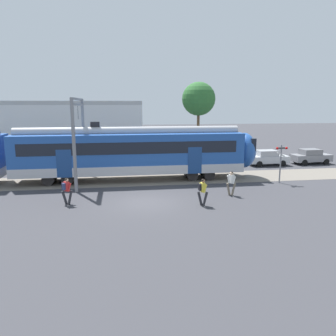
{
  "coord_description": "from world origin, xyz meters",
  "views": [
    {
      "loc": [
        -1.54,
        -19.78,
        6.07
      ],
      "look_at": [
        1.83,
        2.88,
        1.6
      ],
      "focal_mm": 35.0,
      "sensor_mm": 36.0,
      "label": 1
    }
  ],
  "objects_px": {
    "pedestrian_red": "(66,189)",
    "pedestrian_yellow": "(202,190)",
    "pedestrian_white": "(231,181)",
    "commuter_train": "(19,155)",
    "parked_car_silver": "(268,158)",
    "crossing_signal": "(281,158)",
    "parked_car_grey": "(311,156)"
  },
  "relations": [
    {
      "from": "pedestrian_yellow",
      "to": "crossing_signal",
      "type": "relative_size",
      "value": 0.56
    },
    {
      "from": "pedestrian_white",
      "to": "parked_car_grey",
      "type": "distance_m",
      "value": 15.95
    },
    {
      "from": "parked_car_silver",
      "to": "pedestrian_yellow",
      "type": "bearing_deg",
      "value": -129.22
    },
    {
      "from": "crossing_signal",
      "to": "pedestrian_white",
      "type": "bearing_deg",
      "value": -149.87
    },
    {
      "from": "pedestrian_red",
      "to": "pedestrian_yellow",
      "type": "distance_m",
      "value": 8.3
    },
    {
      "from": "parked_car_silver",
      "to": "parked_car_grey",
      "type": "distance_m",
      "value": 4.83
    },
    {
      "from": "commuter_train",
      "to": "pedestrian_white",
      "type": "distance_m",
      "value": 16.1
    },
    {
      "from": "pedestrian_white",
      "to": "parked_car_silver",
      "type": "distance_m",
      "value": 12.52
    },
    {
      "from": "commuter_train",
      "to": "parked_car_silver",
      "type": "distance_m",
      "value": 22.89
    },
    {
      "from": "pedestrian_red",
      "to": "parked_car_silver",
      "type": "height_order",
      "value": "pedestrian_red"
    },
    {
      "from": "parked_car_grey",
      "to": "crossing_signal",
      "type": "bearing_deg",
      "value": -134.1
    },
    {
      "from": "commuter_train",
      "to": "pedestrian_white",
      "type": "xyz_separation_m",
      "value": [
        15.04,
        -5.6,
        -1.29
      ]
    },
    {
      "from": "pedestrian_red",
      "to": "parked_car_grey",
      "type": "distance_m",
      "value": 25.25
    },
    {
      "from": "commuter_train",
      "to": "crossing_signal",
      "type": "height_order",
      "value": "commuter_train"
    },
    {
      "from": "parked_car_silver",
      "to": "crossing_signal",
      "type": "distance_m",
      "value": 7.72
    },
    {
      "from": "parked_car_grey",
      "to": "commuter_train",
      "type": "bearing_deg",
      "value": -170.17
    },
    {
      "from": "pedestrian_yellow",
      "to": "pedestrian_white",
      "type": "relative_size",
      "value": 1.0
    },
    {
      "from": "commuter_train",
      "to": "crossing_signal",
      "type": "xyz_separation_m",
      "value": [
        20.01,
        -2.71,
        -0.24
      ]
    },
    {
      "from": "parked_car_grey",
      "to": "pedestrian_red",
      "type": "bearing_deg",
      "value": -154.71
    },
    {
      "from": "parked_car_silver",
      "to": "parked_car_grey",
      "type": "height_order",
      "value": "same"
    },
    {
      "from": "pedestrian_yellow",
      "to": "commuter_train",
      "type": "bearing_deg",
      "value": 149.13
    },
    {
      "from": "pedestrian_yellow",
      "to": "pedestrian_red",
      "type": "bearing_deg",
      "value": 170.08
    },
    {
      "from": "pedestrian_red",
      "to": "pedestrian_white",
      "type": "xyz_separation_m",
      "value": [
        10.66,
        0.48,
        -0.03
      ]
    },
    {
      "from": "pedestrian_red",
      "to": "crossing_signal",
      "type": "height_order",
      "value": "crossing_signal"
    },
    {
      "from": "commuter_train",
      "to": "parked_car_silver",
      "type": "relative_size",
      "value": 9.44
    },
    {
      "from": "pedestrian_white",
      "to": "crossing_signal",
      "type": "relative_size",
      "value": 0.56
    },
    {
      "from": "commuter_train",
      "to": "pedestrian_white",
      "type": "height_order",
      "value": "commuter_train"
    },
    {
      "from": "commuter_train",
      "to": "crossing_signal",
      "type": "relative_size",
      "value": 12.68
    },
    {
      "from": "pedestrian_yellow",
      "to": "parked_car_silver",
      "type": "bearing_deg",
      "value": 50.78
    },
    {
      "from": "pedestrian_white",
      "to": "parked_car_grey",
      "type": "xyz_separation_m",
      "value": [
        12.17,
        10.31,
        -0.18
      ]
    },
    {
      "from": "parked_car_silver",
      "to": "pedestrian_red",
      "type": "bearing_deg",
      "value": -149.49
    },
    {
      "from": "pedestrian_yellow",
      "to": "parked_car_grey",
      "type": "xyz_separation_m",
      "value": [
        14.65,
        12.22,
        -0.21
      ]
    }
  ]
}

